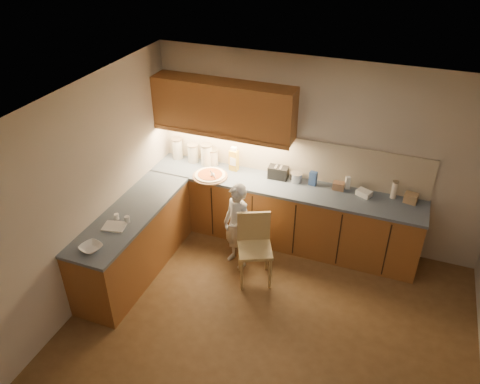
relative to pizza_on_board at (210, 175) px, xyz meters
The scene contains 24 objects.
room 2.19m from the pizza_on_board, 48.30° to the right, with size 4.54×4.50×2.62m.
l_counter 0.72m from the pizza_on_board, 33.04° to the right, with size 3.77×2.62×0.92m.
backsplash 1.12m from the pizza_on_board, 24.06° to the left, with size 3.75×0.02×0.58m, color beige.
upper_cabinets 0.96m from the pizza_on_board, 71.18° to the left, with size 1.95×0.36×0.73m.
pizza_on_board is the anchor object (origin of this frame).
child 0.89m from the pizza_on_board, 41.52° to the right, with size 0.44×0.29×1.21m, color silver.
wooden_chair 1.22m from the pizza_on_board, 37.96° to the right, with size 0.55×0.55×0.92m.
mixing_bowl 2.01m from the pizza_on_board, 106.76° to the right, with size 0.23×0.23×0.06m, color white.
canister_a 0.77m from the pizza_on_board, 153.37° to the left, with size 0.16×0.16×0.32m.
canister_b 0.53m from the pizza_on_board, 142.36° to the left, with size 0.16×0.16×0.28m.
canister_c 0.38m from the pizza_on_board, 121.50° to the left, with size 0.17×0.17×0.33m.
canister_d 0.37m from the pizza_on_board, 106.29° to the left, with size 0.15×0.15×0.24m.
oil_jug 0.41m from the pizza_on_board, 51.96° to the left, with size 0.13×0.10×0.36m.
toaster 0.94m from the pizza_on_board, 19.09° to the left, with size 0.27×0.16×0.18m.
steel_pot 1.19m from the pizza_on_board, 14.99° to the left, with size 0.17×0.17×0.13m.
blue_box 1.41m from the pizza_on_board, 12.31° to the left, with size 0.10×0.07×0.20m, color #2E4B8A.
card_box_a 1.75m from the pizza_on_board, 10.09° to the left, with size 0.15×0.10×0.10m, color #A17656.
white_bottle 1.86m from the pizza_on_board, 11.57° to the left, with size 0.06×0.06×0.17m, color white.
flat_pack 2.08m from the pizza_on_board, ahead, with size 0.18×0.13×0.07m, color white.
tall_jar 2.45m from the pizza_on_board, ahead, with size 0.08×0.08×0.25m.
card_box_b 2.66m from the pizza_on_board, ahead, with size 0.16×0.13×0.13m, color tan.
dough_cloth 1.58m from the pizza_on_board, 111.51° to the right, with size 0.26×0.20×0.02m, color silver.
spice_jar_a 1.47m from the pizza_on_board, 115.89° to the right, with size 0.05×0.05×0.07m, color white.
spice_jar_b 1.42m from the pizza_on_board, 110.01° to the right, with size 0.06×0.06×0.08m, color silver.
Camera 1 is at (1.01, -3.54, 4.21)m, focal length 35.00 mm.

